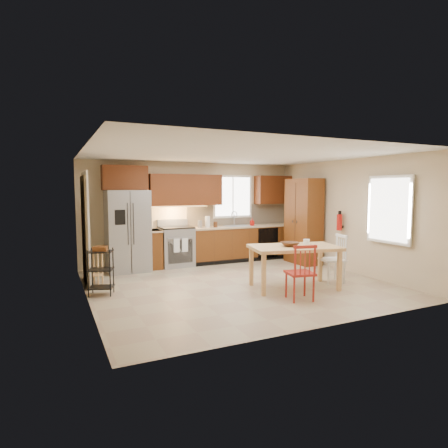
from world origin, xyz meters
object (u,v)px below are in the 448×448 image
range_stove (176,247)px  soap_bottle (252,222)px  refrigerator (128,231)px  dining_table (294,267)px  chair_white (332,259)px  bar_stool (96,267)px  chair_red (300,272)px  table_bowl (290,247)px  pantry (303,221)px  fire_extinguisher (339,222)px  utility_cart (101,272)px  table_jar (306,243)px

range_stove → soap_bottle: 2.10m
refrigerator → soap_bottle: bearing=-0.5°
refrigerator → dining_table: size_ratio=1.14×
chair_white → bar_stool: 4.63m
chair_red → table_bowl: chair_red is taller
soap_bottle → dining_table: 2.92m
soap_bottle → pantry: size_ratio=0.09×
fire_extinguisher → dining_table: 2.11m
soap_bottle → chair_red: bearing=-106.5°
refrigerator → pantry: (4.13, -0.93, 0.14)m
refrigerator → fire_extinguisher: (4.33, -1.98, 0.19)m
soap_bottle → fire_extinguisher: fire_extinguisher is taller
soap_bottle → table_bowl: (-0.76, -2.77, -0.21)m
fire_extinguisher → utility_cart: bearing=177.5°
range_stove → bar_stool: (-1.95, -1.03, -0.12)m
refrigerator → chair_white: size_ratio=1.94×
pantry → chair_red: (-1.96, -2.52, -0.58)m
dining_table → chair_white: bearing=15.4°
fire_extinguisher → chair_white: (-0.86, -0.77, -0.63)m
table_jar → fire_extinguisher: bearing=26.3°
soap_bottle → refrigerator: bearing=179.5°
range_stove → soap_bottle: (2.03, -0.08, 0.54)m
refrigerator → range_stove: 1.24m
refrigerator → utility_cart: refrigerator is taller
dining_table → soap_bottle: bearing=89.0°
fire_extinguisher → pantry: bearing=100.8°
chair_red → range_stove: bearing=118.6°
chair_white → refrigerator: bearing=64.0°
utility_cart → pantry: bearing=29.4°
range_stove → utility_cart: bearing=-137.2°
dining_table → chair_white: (0.95, 0.05, 0.08)m
range_stove → table_bowl: 3.14m
fire_extinguisher → utility_cart: fire_extinguisher is taller
refrigerator → pantry: bearing=-12.6°
table_bowl → utility_cart: bearing=161.9°
refrigerator → soap_bottle: 3.18m
soap_bottle → range_stove: bearing=177.6°
chair_white → bar_stool: size_ratio=1.39×
range_stove → utility_cart: 2.66m
soap_bottle → pantry: bearing=-43.5°
dining_table → utility_cart: size_ratio=1.97×
dining_table → utility_cart: (-3.32, 1.05, 0.02)m
chair_red → table_bowl: size_ratio=2.90×
refrigerator → chair_white: refrigerator is taller
table_jar → refrigerator: bearing=136.7°
chair_white → range_stove: bearing=51.9°
chair_white → soap_bottle: bearing=18.4°
utility_cart → range_stove: bearing=62.7°
chair_red → soap_bottle: bearing=85.9°
pantry → table_bowl: bearing=-132.4°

